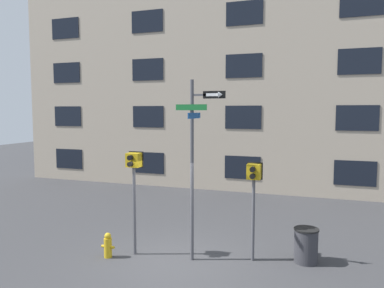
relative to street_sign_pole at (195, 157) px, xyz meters
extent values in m
plane|color=#38383A|center=(-0.44, -0.31, -2.66)|extent=(60.00, 60.00, 0.00)
cube|color=tan|center=(-0.44, 8.54, 3.16)|extent=(24.00, 0.60, 11.63)
cube|color=black|center=(-10.04, 8.22, -1.49)|extent=(1.67, 0.03, 1.06)
cube|color=black|center=(-5.24, 8.22, -1.49)|extent=(1.67, 0.03, 1.06)
cube|color=black|center=(-0.44, 8.22, -1.49)|extent=(1.67, 0.03, 1.06)
cube|color=black|center=(4.36, 8.22, -1.49)|extent=(1.67, 0.03, 1.06)
cube|color=black|center=(-10.04, 8.22, 0.83)|extent=(1.67, 0.03, 1.06)
cube|color=black|center=(-5.24, 8.22, 0.83)|extent=(1.67, 0.03, 1.06)
cube|color=black|center=(-0.44, 8.22, 0.83)|extent=(1.67, 0.03, 1.06)
cube|color=black|center=(4.36, 8.22, 0.83)|extent=(1.67, 0.03, 1.06)
cube|color=black|center=(-10.04, 8.22, 3.16)|extent=(1.67, 0.03, 1.06)
cube|color=black|center=(-5.24, 8.22, 3.16)|extent=(1.67, 0.03, 1.06)
cube|color=black|center=(-0.44, 8.22, 3.16)|extent=(1.67, 0.03, 1.06)
cube|color=black|center=(4.36, 8.22, 3.16)|extent=(1.67, 0.03, 1.06)
cube|color=black|center=(-10.04, 8.22, 5.48)|extent=(1.67, 0.03, 1.06)
cube|color=black|center=(-5.24, 8.22, 5.48)|extent=(1.67, 0.03, 1.06)
cube|color=black|center=(-0.44, 8.22, 5.48)|extent=(1.67, 0.03, 1.06)
cube|color=black|center=(4.36, 8.22, 5.48)|extent=(1.67, 0.03, 1.06)
cylinder|color=#4C4C51|center=(-0.07, 0.00, -0.38)|extent=(0.09, 0.09, 4.56)
cube|color=#4C4C51|center=(0.22, 0.00, 1.52)|extent=(0.57, 0.05, 0.05)
cube|color=#196B2D|center=(-0.07, -0.06, 1.22)|extent=(0.80, 0.02, 0.14)
cube|color=#14478C|center=(-0.01, 0.00, 1.02)|extent=(0.02, 0.92, 0.14)
cube|color=black|center=(0.50, -0.01, 1.52)|extent=(0.56, 0.02, 0.18)
cube|color=white|center=(0.46, -0.02, 1.52)|extent=(0.32, 0.01, 0.07)
cone|color=white|center=(0.66, -0.02, 1.52)|extent=(0.10, 0.14, 0.14)
cylinder|color=#4C4C51|center=(-1.62, -0.15, -1.49)|extent=(0.08, 0.08, 2.34)
cube|color=gold|center=(-1.62, -0.15, -0.14)|extent=(0.36, 0.26, 0.36)
cube|color=black|center=(-1.62, -0.01, -0.14)|extent=(0.42, 0.02, 0.42)
cylinder|color=black|center=(-1.62, -0.34, -0.06)|extent=(0.13, 0.12, 0.13)
cylinder|color=black|center=(-1.62, -0.34, -0.22)|extent=(0.13, 0.12, 0.13)
cylinder|color=orange|center=(-1.62, -0.28, -0.06)|extent=(0.10, 0.01, 0.10)
cylinder|color=#4C4C51|center=(1.41, 0.46, -1.61)|extent=(0.08, 0.08, 2.09)
cube|color=gold|center=(1.41, 0.46, -0.37)|extent=(0.34, 0.26, 0.38)
cube|color=black|center=(1.41, 0.60, -0.37)|extent=(0.40, 0.02, 0.44)
cylinder|color=black|center=(1.41, 0.27, -0.29)|extent=(0.13, 0.12, 0.13)
cylinder|color=black|center=(1.41, 0.27, -0.46)|extent=(0.13, 0.12, 0.13)
cylinder|color=silver|center=(1.41, 0.33, -0.29)|extent=(0.11, 0.01, 0.11)
cylinder|color=gold|center=(-2.18, -0.57, -2.40)|extent=(0.20, 0.20, 0.51)
sphere|color=gold|center=(-2.18, -0.57, -2.09)|extent=(0.17, 0.17, 0.17)
cylinder|color=gold|center=(-2.32, -0.57, -2.38)|extent=(0.08, 0.07, 0.07)
cylinder|color=gold|center=(-2.04, -0.57, -2.38)|extent=(0.08, 0.07, 0.07)
cylinder|color=#333338|center=(2.69, 0.77, -2.24)|extent=(0.58, 0.58, 0.83)
cylinder|color=black|center=(2.69, 0.77, -1.81)|extent=(0.61, 0.61, 0.04)
camera|label=1|loc=(2.96, -8.75, 1.15)|focal=35.00mm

